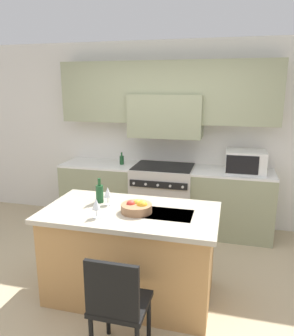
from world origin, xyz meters
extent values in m
plane|color=tan|center=(0.00, 0.00, 0.00)|extent=(10.00, 10.00, 0.00)
cube|color=silver|center=(0.00, 2.07, 1.35)|extent=(10.00, 0.06, 2.70)
cube|color=gray|center=(0.00, 1.87, 1.98)|extent=(3.07, 0.34, 0.85)
cube|color=gray|center=(0.00, 1.84, 1.65)|extent=(1.04, 0.40, 0.60)
cube|color=gray|center=(-0.98, 1.73, 0.45)|extent=(1.10, 0.62, 0.90)
cube|color=white|center=(-0.98, 1.73, 0.91)|extent=(1.10, 0.62, 0.03)
cube|color=gray|center=(0.98, 1.73, 0.45)|extent=(1.10, 0.62, 0.90)
cube|color=white|center=(0.98, 1.73, 0.91)|extent=(1.10, 0.62, 0.03)
cube|color=beige|center=(0.00, 1.71, 0.47)|extent=(0.87, 0.66, 0.94)
cube|color=black|center=(0.00, 1.71, 0.94)|extent=(0.83, 0.61, 0.01)
cube|color=black|center=(0.00, 1.37, 0.77)|extent=(0.80, 0.02, 0.09)
cylinder|color=silver|center=(-0.34, 1.36, 0.77)|extent=(0.04, 0.02, 0.04)
cylinder|color=silver|center=(-0.17, 1.36, 0.77)|extent=(0.04, 0.02, 0.04)
cylinder|color=silver|center=(0.00, 1.36, 0.77)|extent=(0.04, 0.02, 0.04)
cylinder|color=silver|center=(0.17, 1.36, 0.77)|extent=(0.04, 0.02, 0.04)
cylinder|color=silver|center=(0.34, 1.36, 0.77)|extent=(0.04, 0.02, 0.04)
cube|color=silver|center=(1.12, 1.73, 1.08)|extent=(0.52, 0.41, 0.30)
cube|color=black|center=(1.08, 1.52, 1.08)|extent=(0.41, 0.01, 0.24)
cube|color=#B7844C|center=(0.02, 0.05, 0.43)|extent=(1.58, 0.84, 0.86)
cube|color=#B2A893|center=(0.02, 0.05, 0.89)|extent=(1.68, 0.92, 0.04)
cube|color=#2D2D30|center=(0.40, 0.05, 0.90)|extent=(0.44, 0.32, 0.01)
cylinder|color=#B2B2B7|center=(0.40, 0.24, 0.91)|extent=(0.02, 0.02, 0.00)
cube|color=black|center=(0.18, -0.70, 0.45)|extent=(0.42, 0.40, 0.04)
cube|color=black|center=(0.18, -0.88, 0.68)|extent=(0.40, 0.04, 0.43)
cylinder|color=black|center=(0.00, -0.53, 0.21)|extent=(0.04, 0.04, 0.43)
cylinder|color=black|center=(0.36, -0.53, 0.21)|extent=(0.04, 0.04, 0.43)
cylinder|color=#194723|center=(-0.35, 0.19, 1.00)|extent=(0.08, 0.08, 0.18)
cylinder|color=#194723|center=(-0.35, 0.19, 1.12)|extent=(0.03, 0.03, 0.08)
cylinder|color=white|center=(-0.22, -0.19, 0.91)|extent=(0.07, 0.07, 0.01)
cylinder|color=white|center=(-0.22, -0.19, 0.95)|extent=(0.01, 0.01, 0.07)
cone|color=white|center=(-0.22, -0.19, 1.04)|extent=(0.08, 0.08, 0.11)
cylinder|color=white|center=(-0.24, 0.14, 0.91)|extent=(0.07, 0.07, 0.01)
cylinder|color=white|center=(-0.24, 0.14, 0.95)|extent=(0.01, 0.01, 0.07)
cone|color=white|center=(-0.24, 0.14, 1.04)|extent=(0.08, 0.08, 0.11)
cylinder|color=#996B47|center=(0.09, 0.02, 0.95)|extent=(0.29, 0.29, 0.08)
sphere|color=red|center=(0.04, 0.02, 0.98)|extent=(0.09, 0.09, 0.09)
sphere|color=gold|center=(0.15, 0.02, 0.98)|extent=(0.11, 0.11, 0.11)
sphere|color=gold|center=(0.09, 0.07, 0.98)|extent=(0.09, 0.09, 0.09)
cylinder|color=#194723|center=(-0.64, 1.74, 0.99)|extent=(0.06, 0.06, 0.13)
cylinder|color=#194723|center=(-0.64, 1.74, 1.08)|extent=(0.02, 0.02, 0.05)
camera|label=1|loc=(0.92, -2.75, 2.07)|focal=35.00mm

